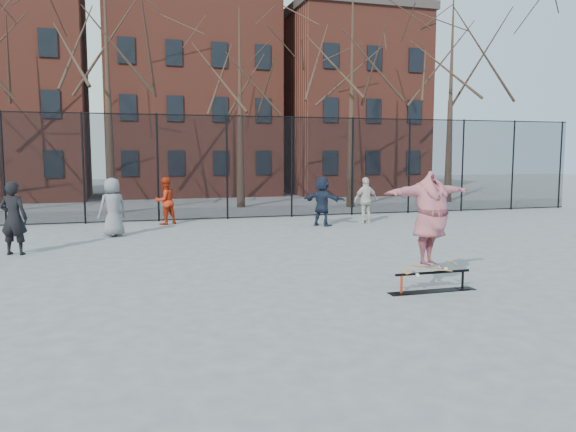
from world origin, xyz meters
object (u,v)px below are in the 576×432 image
object	(u,v)px
bystander_red	(165,201)
bystander_grey	(113,207)
skateboard	(429,269)
skater	(431,220)
skate_rail	(433,284)
bystander_white	(366,200)
bystander_black	(14,218)
bystander_navy	(322,201)

from	to	relation	value
bystander_red	bystander_grey	bearing A→B (deg)	25.98
skateboard	skater	size ratio (longest dim) A/B	0.43
bystander_grey	skate_rail	bearing A→B (deg)	95.57
skate_rail	bystander_grey	world-z (taller)	bystander_grey
skater	bystander_white	world-z (taller)	skater
skate_rail	bystander_white	xyz separation A→B (m)	(3.07, 9.74, 0.69)
skater	bystander_grey	xyz separation A→B (m)	(-5.64, 8.85, -0.44)
bystander_red	skateboard	bearing A→B (deg)	78.85
skater	bystander_black	xyz separation A→B (m)	(-7.97, 6.34, -0.41)
skateboard	skate_rail	bearing A→B (deg)	0.00
skateboard	bystander_black	bearing A→B (deg)	141.50
skate_rail	bystander_red	size ratio (longest dim) A/B	1.02
skateboard	bystander_black	distance (m)	10.19
bystander_red	bystander_navy	size ratio (longest dim) A/B	0.97
bystander_grey	bystander_red	size ratio (longest dim) A/B	1.07
bystander_red	bystander_navy	xyz separation A→B (m)	(5.25, -1.96, 0.03)
skate_rail	skateboard	distance (m)	0.29
bystander_black	bystander_navy	bearing A→B (deg)	-142.61
bystander_red	bystander_white	bearing A→B (deg)	136.46
bystander_red	bystander_black	bearing A→B (deg)	21.48
skater	bystander_white	distance (m)	10.24
skate_rail	bystander_navy	xyz separation A→B (m)	(1.29, 9.48, 0.72)
bystander_black	bystander_red	xyz separation A→B (m)	(4.08, 5.11, -0.08)
bystander_navy	bystander_red	bearing A→B (deg)	28.79
skateboard	bystander_grey	xyz separation A→B (m)	(-5.64, 8.85, 0.47)
bystander_black	bystander_white	xyz separation A→B (m)	(11.11, 3.40, -0.09)
bystander_red	bystander_navy	bearing A→B (deg)	129.59
bystander_grey	bystander_black	world-z (taller)	bystander_black
skate_rail	skateboard	bearing A→B (deg)	180.00
skateboard	bystander_grey	distance (m)	10.51
skate_rail	bystander_white	bearing A→B (deg)	72.50
skateboard	skater	world-z (taller)	skater
skater	bystander_red	distance (m)	12.09
skate_rail	skater	size ratio (longest dim) A/B	0.82
skater	skateboard	bearing A→B (deg)	73.72
bystander_red	bystander_navy	world-z (taller)	bystander_navy
skateboard	skater	bearing A→B (deg)	-90.00
bystander_grey	bystander_black	size ratio (longest dim) A/B	0.97
skater	bystander_red	world-z (taller)	skater
bystander_white	skateboard	bearing A→B (deg)	64.06
bystander_grey	bystander_white	world-z (taller)	bystander_grey
skateboard	bystander_black	world-z (taller)	bystander_black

